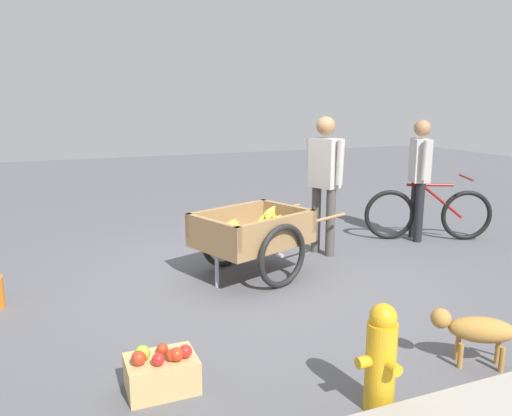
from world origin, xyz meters
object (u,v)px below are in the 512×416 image
(fruit_cart, at_px, (253,236))
(apple_crate, at_px, (161,371))
(fire_hydrant, at_px, (381,358))
(cyclist_person, at_px, (420,169))
(dog, at_px, (475,329))
(bicycle, at_px, (428,213))
(vendor_person, at_px, (325,173))

(fruit_cart, bearing_deg, apple_crate, 52.98)
(fruit_cart, xyz_separation_m, fire_hydrant, (0.17, 2.44, -0.10))
(cyclist_person, bearing_deg, fire_hydrant, 47.67)
(cyclist_person, relative_size, apple_crate, 3.56)
(fruit_cart, distance_m, dog, 2.39)
(bicycle, bearing_deg, fruit_cart, 9.44)
(bicycle, bearing_deg, fire_hydrant, 45.62)
(bicycle, height_order, apple_crate, bicycle)
(dog, relative_size, apple_crate, 1.32)
(vendor_person, xyz_separation_m, fire_hydrant, (1.23, 2.86, -0.64))
(fruit_cart, distance_m, fire_hydrant, 2.45)
(dog, height_order, apple_crate, dog)
(vendor_person, relative_size, cyclist_person, 1.04)
(dog, xyz_separation_m, fire_hydrant, (0.91, 0.18, 0.06))
(fire_hydrant, bearing_deg, dog, -169.01)
(bicycle, bearing_deg, cyclist_person, -24.02)
(fire_hydrant, bearing_deg, cyclist_person, -132.33)
(vendor_person, relative_size, fire_hydrant, 2.43)
(fruit_cart, relative_size, vendor_person, 1.11)
(vendor_person, height_order, apple_crate, vendor_person)
(dog, bearing_deg, fire_hydrant, 10.99)
(vendor_person, xyz_separation_m, apple_crate, (2.39, 2.17, -0.85))
(bicycle, bearing_deg, apple_crate, 28.90)
(vendor_person, xyz_separation_m, bicycle, (-1.59, -0.03, -0.62))
(cyclist_person, xyz_separation_m, dog, (1.77, 2.77, -0.66))
(vendor_person, distance_m, dog, 2.79)
(vendor_person, distance_m, fire_hydrant, 3.18)
(fruit_cart, bearing_deg, cyclist_person, -168.69)
(fruit_cart, distance_m, vendor_person, 1.26)
(cyclist_person, xyz_separation_m, apple_crate, (3.84, 2.26, -0.80))
(dog, bearing_deg, vendor_person, -96.84)
(dog, height_order, fire_hydrant, fire_hydrant)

